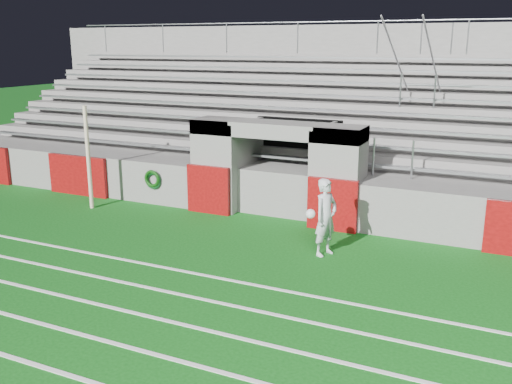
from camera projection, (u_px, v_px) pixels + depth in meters
The scene contains 6 objects.
ground at pixel (214, 257), 12.75m from camera, with size 90.00×90.00×0.00m, color #0D5012.
field_post at pixel (88, 158), 16.18m from camera, with size 0.11×0.11×2.96m, color beige.
field_markings at pixel (47, 368), 8.37m from camera, with size 28.00×8.09×0.01m.
stadium_structure at pixel (328, 139), 19.35m from camera, with size 26.00×8.48×5.42m.
goalkeeper_with_ball at pixel (325, 217), 12.68m from camera, with size 0.73×0.75×1.76m.
hose_coil at pixel (153, 180), 16.62m from camera, with size 0.53×0.15×0.58m.
Camera 1 is at (5.94, -10.43, 4.63)m, focal length 40.00 mm.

